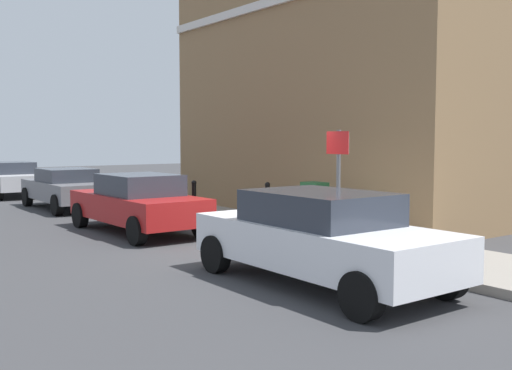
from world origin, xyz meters
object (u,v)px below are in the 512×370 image
utility_cabinet (314,209)px  street_sign (338,171)px  car_silver (11,178)px  car_white (320,236)px  bollard_far_kerb (194,198)px  bollard_near_cabinet (267,201)px  car_grey (66,188)px  car_red (138,202)px

utility_cabinet → street_sign: 2.16m
utility_cabinet → car_silver: bearing=100.7°
car_white → bollard_far_kerb: bearing=-14.2°
bollard_near_cabinet → car_grey: bearing=109.9°
street_sign → car_white: bearing=-140.7°
car_white → utility_cabinet: 4.27m
car_red → bollard_far_kerb: size_ratio=4.23×
car_grey → bollard_far_kerb: car_grey is taller
car_white → street_sign: (1.88, 1.54, 0.90)m
car_grey → bollard_near_cabinet: car_grey is taller
car_grey → bollard_near_cabinet: size_ratio=4.13×
car_red → car_silver: size_ratio=1.02×
bollard_far_kerb → street_sign: street_sign is taller
car_red → car_grey: car_red is taller
car_red → bollard_near_cabinet: bearing=-116.0°
bollard_near_cabinet → street_sign: bearing=-106.0°
car_white → utility_cabinet: size_ratio=3.90×
bollard_far_kerb → car_silver: bearing=98.9°
car_silver → bollard_far_kerb: bearing=-169.9°
street_sign → car_grey: bearing=98.5°
car_red → car_silver: bearing=-0.7°
car_silver → street_sign: 16.70m
car_white → car_silver: 18.10m
car_red → street_sign: street_sign is taller
utility_cabinet → bollard_far_kerb: size_ratio=1.11×
car_silver → car_white: bearing=-178.8°
car_red → street_sign: size_ratio=1.91×
car_silver → utility_cabinet: car_silver is taller
car_white → street_sign: size_ratio=1.95×
bollard_near_cabinet → car_silver: bearing=102.6°
bollard_near_cabinet → bollard_far_kerb: same height
utility_cabinet → bollard_far_kerb: 3.73m
car_silver → bollard_near_cabinet: 13.32m
bollard_far_kerb → street_sign: size_ratio=0.45×
car_white → car_red: car_white is taller
bollard_near_cabinet → street_sign: size_ratio=0.45×
car_white → street_sign: bearing=-50.5°
bollard_far_kerb → street_sign: (0.12, -5.26, 0.96)m
car_silver → utility_cabinet: (2.82, -14.88, -0.03)m
car_grey → utility_cabinet: (2.55, -9.19, -0.02)m
car_grey → bollard_far_kerb: (1.50, -5.61, 0.01)m
car_red → bollard_far_kerb: 1.80m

